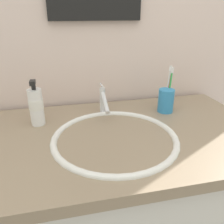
# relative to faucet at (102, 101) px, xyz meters

# --- Properties ---
(tiled_wall_back) EXTENTS (2.37, 0.04, 2.40)m
(tiled_wall_back) POSITION_rel_faucet_xyz_m (0.00, 0.19, 0.30)
(tiled_wall_back) COLOR beige
(tiled_wall_back) RESTS_ON ground
(vanity_counter) EXTENTS (1.17, 0.64, 0.83)m
(vanity_counter) POSITION_rel_faucet_xyz_m (0.00, -0.17, -0.48)
(vanity_counter) COLOR silver
(vanity_counter) RESTS_ON ground
(sink_basin) EXTENTS (0.45, 0.45, 0.09)m
(sink_basin) POSITION_rel_faucet_xyz_m (-0.00, -0.21, -0.09)
(sink_basin) COLOR white
(sink_basin) RESTS_ON vanity_counter
(faucet) EXTENTS (0.02, 0.16, 0.13)m
(faucet) POSITION_rel_faucet_xyz_m (0.00, 0.00, 0.00)
(faucet) COLOR silver
(faucet) RESTS_ON sink_basin
(toothbrush_cup) EXTENTS (0.07, 0.07, 0.10)m
(toothbrush_cup) POSITION_rel_faucet_xyz_m (0.28, -0.03, -0.01)
(toothbrush_cup) COLOR #338CCC
(toothbrush_cup) RESTS_ON vanity_counter
(toothbrush_red) EXTENTS (0.04, 0.05, 0.18)m
(toothbrush_red) POSITION_rel_faucet_xyz_m (0.30, 0.00, 0.04)
(toothbrush_red) COLOR red
(toothbrush_red) RESTS_ON toothbrush_cup
(toothbrush_white) EXTENTS (0.04, 0.03, 0.19)m
(toothbrush_white) POSITION_rel_faucet_xyz_m (0.30, 0.00, 0.05)
(toothbrush_white) COLOR white
(toothbrush_white) RESTS_ON toothbrush_cup
(toothbrush_green) EXTENTS (0.03, 0.03, 0.19)m
(toothbrush_green) POSITION_rel_faucet_xyz_m (0.30, -0.01, 0.05)
(toothbrush_green) COLOR green
(toothbrush_green) RESTS_ON toothbrush_cup
(soap_dispenser) EXTENTS (0.06, 0.06, 0.18)m
(soap_dispenser) POSITION_rel_faucet_xyz_m (-0.27, -0.03, 0.01)
(soap_dispenser) COLOR white
(soap_dispenser) RESTS_ON vanity_counter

